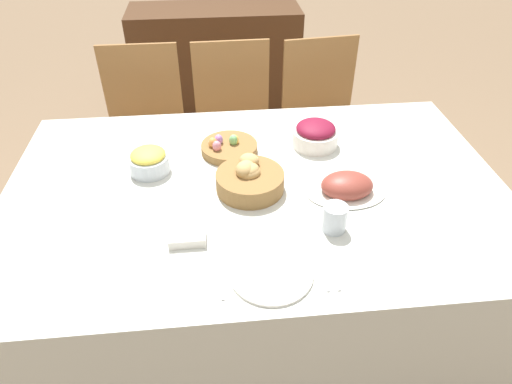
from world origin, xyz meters
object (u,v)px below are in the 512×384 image
at_px(spoon, 333,269).
at_px(butter_dish, 187,238).
at_px(chair_far_right, 322,121).
at_px(fork, 222,277).
at_px(bread_basket, 250,179).
at_px(chair_far_left, 146,130).
at_px(ham_platter, 347,187).
at_px(drinking_cup, 335,218).
at_px(pineapple_bowl, 149,161).
at_px(knife, 323,270).
at_px(chair_far_center, 234,125).
at_px(beet_salad_bowl, 315,134).
at_px(egg_basket, 229,147).
at_px(dinner_plate, 273,273).
at_px(sideboard, 217,67).

relative_size(spoon, butter_dish, 1.43).
bearing_deg(chair_far_right, fork, -120.92).
bearing_deg(bread_basket, chair_far_left, 118.12).
height_order(chair_far_right, ham_platter, chair_far_right).
bearing_deg(bread_basket, drinking_cup, -44.05).
relative_size(pineapple_bowl, knife, 0.93).
bearing_deg(chair_far_center, beet_salad_bowl, -66.31).
bearing_deg(beet_salad_bowl, chair_far_left, 140.57).
xyz_separation_m(egg_basket, ham_platter, (0.41, -0.32, 0.01)).
bearing_deg(egg_basket, dinner_plate, -82.19).
bearing_deg(ham_platter, spoon, -110.59).
distance_m(sideboard, fork, 2.41).
height_order(ham_platter, dinner_plate, ham_platter).
distance_m(drinking_cup, butter_dish, 0.48).
height_order(chair_far_right, knife, chair_far_right).
bearing_deg(drinking_cup, spoon, -104.16).
bearing_deg(sideboard, chair_far_left, -112.37).
height_order(chair_far_center, chair_far_left, same).
height_order(chair_far_right, egg_basket, chair_far_right).
xyz_separation_m(egg_basket, fork, (-0.06, -0.68, -0.02)).
distance_m(bread_basket, beet_salad_bowl, 0.41).
distance_m(chair_far_left, knife, 1.54).
bearing_deg(beet_salad_bowl, sideboard, 102.39).
bearing_deg(knife, sideboard, 96.78).
distance_m(spoon, butter_dish, 0.46).
xyz_separation_m(chair_far_right, chair_far_left, (-1.00, 0.00, 0.00)).
bearing_deg(egg_basket, chair_far_left, 122.88).
xyz_separation_m(fork, drinking_cup, (0.37, 0.18, 0.04)).
xyz_separation_m(bread_basket, beet_salad_bowl, (0.30, 0.28, 0.01)).
relative_size(pineapple_bowl, spoon, 0.93).
distance_m(chair_far_left, drinking_cup, 1.43).
distance_m(chair_far_right, knife, 1.41).
xyz_separation_m(chair_far_center, butter_dish, (-0.22, -1.19, 0.27)).
bearing_deg(chair_far_center, ham_platter, -71.74).
bearing_deg(egg_basket, bread_basket, -76.32).
bearing_deg(sideboard, fork, -91.14).
bearing_deg(dinner_plate, bread_basket, 94.13).
height_order(sideboard, butter_dish, sideboard).
bearing_deg(fork, ham_platter, 38.55).
xyz_separation_m(chair_far_right, fork, (-0.62, -1.35, 0.26)).
bearing_deg(drinking_cup, knife, -112.90).
bearing_deg(egg_basket, chair_far_right, 50.03).
relative_size(ham_platter, drinking_cup, 3.08).
bearing_deg(drinking_cup, chair_far_right, 78.25).
bearing_deg(spoon, fork, 179.25).
height_order(chair_far_left, sideboard, chair_far_left).
height_order(pineapple_bowl, dinner_plate, pineapple_bowl).
distance_m(egg_basket, spoon, 0.73).
distance_m(chair_far_center, drinking_cup, 1.24).
bearing_deg(pineapple_bowl, butter_dish, -69.89).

